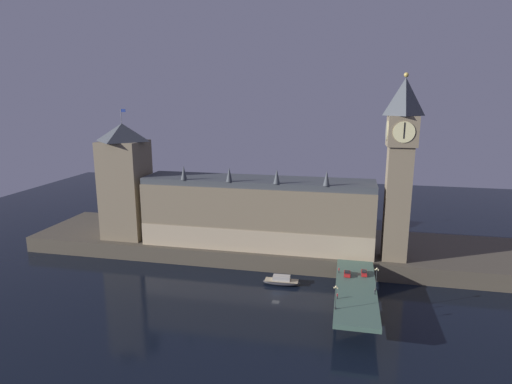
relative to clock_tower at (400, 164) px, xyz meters
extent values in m
plane|color=black|center=(-39.31, -25.71, -41.26)|extent=(400.00, 400.00, 0.00)
cube|color=#4C4438|center=(-39.31, 13.29, -38.07)|extent=(220.00, 42.00, 6.39)
cube|color=#7F7056|center=(-51.96, 4.26, -22.58)|extent=(89.99, 18.94, 24.58)
cube|color=tan|center=(-51.96, -5.33, -30.45)|extent=(89.99, 0.20, 8.85)
cube|color=#42474C|center=(-51.96, 4.26, -9.09)|extent=(89.99, 17.43, 2.40)
cone|color=#42474C|center=(-78.95, -3.79, -5.19)|extent=(2.40, 2.40, 5.41)
cone|color=#42474C|center=(-60.96, -3.79, -5.19)|extent=(2.40, 2.40, 5.41)
cone|color=#42474C|center=(-42.96, -3.79, -5.19)|extent=(2.40, 2.40, 5.41)
cone|color=#42474C|center=(-24.96, -3.79, -5.19)|extent=(2.40, 2.40, 5.41)
cube|color=#7F7056|center=(0.00, 0.00, -14.24)|extent=(8.42, 8.42, 41.27)
cube|color=#7F7056|center=(0.00, 0.00, 11.64)|extent=(9.94, 9.94, 10.48)
cylinder|color=beige|center=(0.00, -5.10, 11.64)|extent=(7.10, 0.25, 7.10)
cylinder|color=beige|center=(0.00, 5.10, 11.64)|extent=(7.10, 0.25, 7.10)
cylinder|color=beige|center=(5.10, 0.00, 11.64)|extent=(0.25, 7.10, 7.10)
cylinder|color=beige|center=(-5.10, 0.00, 11.64)|extent=(0.25, 7.10, 7.10)
cube|color=black|center=(0.00, -5.28, 12.17)|extent=(0.36, 0.10, 5.32)
pyramid|color=#42474C|center=(0.00, 0.00, 23.19)|extent=(9.94, 9.94, 12.63)
sphere|color=gold|center=(0.00, 0.00, 30.31)|extent=(1.60, 1.60, 1.60)
cube|color=#7F7056|center=(-108.14, 4.23, -14.69)|extent=(16.88, 16.88, 40.37)
pyramid|color=#42474C|center=(-108.14, 4.23, 9.07)|extent=(17.21, 17.21, 7.16)
cylinder|color=#99999E|center=(-108.14, 4.23, 15.66)|extent=(0.24, 0.24, 6.00)
cube|color=navy|center=(-107.04, 4.23, 17.76)|extent=(2.00, 0.08, 1.20)
cube|color=#476656|center=(-13.70, -30.71, -34.60)|extent=(12.28, 46.00, 1.40)
cube|color=#4C4438|center=(-13.70, -38.38, -38.28)|extent=(10.44, 3.20, 5.96)
cube|color=#4C4438|center=(-13.70, -23.05, -38.28)|extent=(10.44, 3.20, 5.96)
cube|color=red|center=(-16.40, -21.70, -33.31)|extent=(1.99, 4.16, 0.83)
cube|color=black|center=(-16.40, -21.70, -32.67)|extent=(1.63, 1.87, 0.45)
cylinder|color=black|center=(-17.35, -20.40, -33.58)|extent=(0.22, 0.64, 0.64)
cylinder|color=black|center=(-15.46, -20.40, -33.58)|extent=(0.22, 0.64, 0.64)
cylinder|color=black|center=(-17.35, -22.99, -33.58)|extent=(0.22, 0.64, 0.64)
cylinder|color=black|center=(-15.46, -22.99, -33.58)|extent=(0.22, 0.64, 0.64)
cube|color=red|center=(-11.00, -19.89, -33.33)|extent=(1.75, 4.60, 0.79)
cube|color=black|center=(-11.00, -19.89, -32.71)|extent=(1.43, 2.07, 0.45)
cylinder|color=black|center=(-10.17, -21.31, -33.58)|extent=(0.22, 0.64, 0.64)
cylinder|color=black|center=(-11.83, -21.31, -33.58)|extent=(0.22, 0.64, 0.64)
cylinder|color=black|center=(-10.17, -18.46, -33.58)|extent=(0.22, 0.64, 0.64)
cylinder|color=black|center=(-11.83, -18.46, -33.58)|extent=(0.22, 0.64, 0.64)
cylinder|color=black|center=(-19.10, -39.07, -33.49)|extent=(0.28, 0.28, 0.83)
cylinder|color=maroon|center=(-19.10, -39.07, -32.73)|extent=(0.38, 0.38, 0.69)
sphere|color=tan|center=(-19.10, -39.07, -32.27)|extent=(0.22, 0.22, 0.22)
cylinder|color=black|center=(-8.30, -33.93, -33.49)|extent=(0.28, 0.28, 0.82)
cylinder|color=black|center=(-8.30, -33.93, -32.74)|extent=(0.38, 0.38, 0.68)
sphere|color=tan|center=(-8.30, -33.93, -32.29)|extent=(0.22, 0.22, 0.22)
cylinder|color=black|center=(-19.10, -19.96, -33.48)|extent=(0.28, 0.28, 0.85)
cylinder|color=maroon|center=(-19.10, -19.96, -32.69)|extent=(0.38, 0.38, 0.71)
sphere|color=tan|center=(-19.10, -19.96, -32.22)|extent=(0.23, 0.23, 0.23)
cylinder|color=#2D3333|center=(-19.50, -45.43, -33.65)|extent=(0.56, 0.56, 0.50)
cylinder|color=#2D3333|center=(-19.50, -45.43, -30.62)|extent=(0.18, 0.18, 5.56)
sphere|color=#F9E5A3|center=(-19.50, -45.43, -27.29)|extent=(0.60, 0.60, 0.60)
sphere|color=#F9E5A3|center=(-19.95, -45.43, -27.64)|extent=(0.44, 0.44, 0.44)
sphere|color=#F9E5A3|center=(-19.05, -45.43, -27.64)|extent=(0.44, 0.44, 0.44)
cylinder|color=#2D3333|center=(-7.90, -30.71, -33.65)|extent=(0.56, 0.56, 0.50)
cylinder|color=#2D3333|center=(-7.90, -30.71, -30.52)|extent=(0.18, 0.18, 5.77)
sphere|color=#F9E5A3|center=(-7.90, -30.71, -27.08)|extent=(0.60, 0.60, 0.60)
sphere|color=#F9E5A3|center=(-8.35, -30.71, -27.43)|extent=(0.44, 0.44, 0.44)
sphere|color=#F9E5A3|center=(-7.45, -30.71, -27.43)|extent=(0.44, 0.44, 0.44)
ellipsoid|color=#28282D|center=(-38.65, -17.21, -40.43)|extent=(13.35, 4.68, 1.66)
cube|color=tan|center=(-38.65, -17.21, -39.68)|extent=(11.74, 3.78, 0.24)
cube|color=#B7B2A8|center=(-38.65, -17.21, -38.73)|extent=(6.03, 2.83, 1.66)
camera|label=1|loc=(-18.19, -155.27, 23.09)|focal=30.00mm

